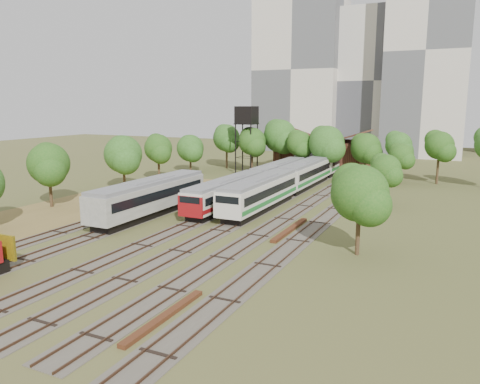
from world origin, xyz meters
The scene contains 17 objects.
ground centered at (0.00, 0.00, 0.00)m, with size 240.00×240.00×0.00m, color #475123.
dry_grass_patch centered at (-18.00, 8.00, 0.02)m, with size 14.00×60.00×0.04m, color brown.
tracks centered at (-0.67, 25.00, 0.04)m, with size 24.60×80.00×0.19m.
railcar_red_set centered at (-2.00, 28.54, 1.89)m, with size 2.90×34.57×3.58m.
railcar_green_set centered at (2.00, 37.94, 2.07)m, with size 3.16×52.08×3.91m.
railcar_rear centered at (-2.00, 55.79, 1.96)m, with size 3.00×16.08×3.71m.
old_grey_coach centered at (-8.00, 12.76, 2.22)m, with size 3.29×18.00×4.07m.
water_tower centered at (-12.13, 47.36, 10.07)m, with size 3.46×3.46×11.94m.
rail_pile_near centered at (8.00, -7.83, 0.13)m, with size 0.52×7.84×0.26m, color #552D18.
rail_pile_far centered at (8.20, 13.44, 0.15)m, with size 0.57×9.20×0.30m, color #552D18.
maintenance_shed centered at (-1.00, 57.98, 2.91)m, with size 16.45×11.55×7.58m.
tree_band_left centered at (-20.38, 24.59, 5.11)m, with size 8.57×66.57×8.40m.
tree_band_far centered at (1.73, 49.66, 5.95)m, with size 50.20×10.76×9.59m.
tree_band_right centered at (15.16, 23.64, 4.83)m, with size 5.43×42.01×7.54m.
tower_left centered at (-18.00, 95.00, 21.00)m, with size 22.00×16.00×42.00m, color beige.
tower_centre centered at (2.00, 100.00, 18.00)m, with size 20.00×18.00×36.00m, color beige.
tower_right centered at (14.00, 92.00, 24.00)m, with size 18.00×16.00×48.00m, color beige.
Camera 1 is at (22.93, -28.95, 12.34)m, focal length 35.00 mm.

